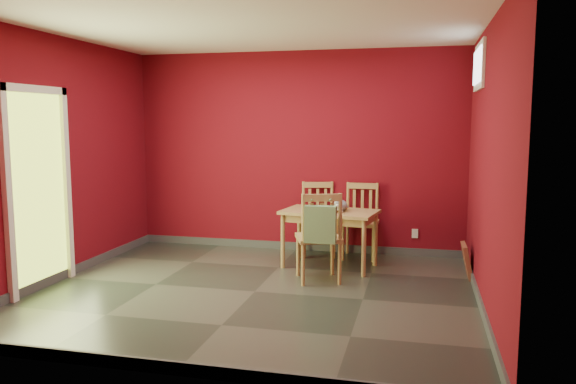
% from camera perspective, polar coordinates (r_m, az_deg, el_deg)
% --- Properties ---
extents(ground, '(4.50, 4.50, 0.00)m').
position_cam_1_polar(ground, '(5.95, -3.40, -10.06)').
color(ground, '#2D342D').
rests_on(ground, ground).
extents(room_shell, '(4.50, 4.50, 4.50)m').
position_cam_1_polar(room_shell, '(5.94, -3.40, -9.60)').
color(room_shell, '#630A15').
rests_on(room_shell, ground).
extents(doorway, '(0.06, 1.01, 2.13)m').
position_cam_1_polar(doorway, '(6.39, -24.08, 0.82)').
color(doorway, '#B7D838').
rests_on(doorway, ground).
extents(window, '(0.05, 0.90, 0.50)m').
position_cam_1_polar(window, '(6.49, 18.82, 11.99)').
color(window, white).
rests_on(window, room_shell).
extents(outlet_plate, '(0.08, 0.02, 0.12)m').
position_cam_1_polar(outlet_plate, '(7.57, 12.77, -4.13)').
color(outlet_plate, silver).
rests_on(outlet_plate, room_shell).
extents(dining_table, '(1.20, 0.82, 0.70)m').
position_cam_1_polar(dining_table, '(6.80, 4.25, -2.60)').
color(dining_table, '#A9854E').
rests_on(dining_table, ground).
extents(table_runner, '(0.39, 0.66, 0.31)m').
position_cam_1_polar(table_runner, '(6.69, 4.12, -2.42)').
color(table_runner, '#AE742C').
rests_on(table_runner, dining_table).
extents(chair_far_left, '(0.54, 0.54, 0.96)m').
position_cam_1_polar(chair_far_left, '(7.46, 3.09, -2.65)').
color(chair_far_left, '#A9854E').
rests_on(chair_far_left, ground).
extents(chair_far_right, '(0.46, 0.46, 0.96)m').
position_cam_1_polar(chair_far_right, '(7.36, 7.40, -2.81)').
color(chair_far_right, '#A9854E').
rests_on(chair_far_right, ground).
extents(chair_near, '(0.60, 0.60, 1.00)m').
position_cam_1_polar(chair_near, '(6.20, 3.19, -4.48)').
color(chair_near, '#A9854E').
rests_on(chair_near, ground).
extents(tote_bag, '(0.33, 0.20, 0.47)m').
position_cam_1_polar(tote_bag, '(5.94, 3.32, -3.29)').
color(tote_bag, '#658D5C').
rests_on(tote_bag, chair_near).
extents(cat, '(0.36, 0.41, 0.18)m').
position_cam_1_polar(cat, '(6.75, 5.30, -1.15)').
color(cat, slate).
rests_on(cat, table_runner).
extents(picture_frame, '(0.13, 0.39, 0.39)m').
position_cam_1_polar(picture_frame, '(6.73, 17.70, -6.66)').
color(picture_frame, brown).
rests_on(picture_frame, ground).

